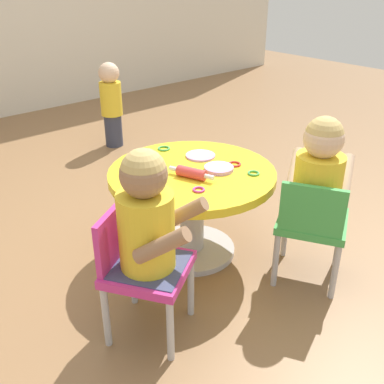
{
  "coord_description": "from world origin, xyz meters",
  "views": [
    {
      "loc": [
        -1.3,
        -1.48,
        1.35
      ],
      "look_at": [
        0.0,
        0.0,
        0.35
      ],
      "focal_mm": 42.37,
      "sensor_mm": 36.0,
      "label": 1
    }
  ],
  "objects_px": {
    "craft_table": "(192,193)",
    "child_chair_left": "(140,266)",
    "toddler_standing": "(111,102)",
    "craft_scissors": "(133,171)",
    "seated_child_right": "(319,174)",
    "rolling_pin": "(191,173)",
    "seated_child_left": "(147,216)",
    "child_chair_right": "(312,223)"
  },
  "relations": [
    {
      "from": "craft_table",
      "to": "child_chair_left",
      "type": "xyz_separation_m",
      "value": [
        -0.51,
        -0.28,
        -0.03
      ]
    },
    {
      "from": "toddler_standing",
      "to": "craft_scissors",
      "type": "xyz_separation_m",
      "value": [
        -0.76,
        -1.41,
        0.11
      ]
    },
    {
      "from": "toddler_standing",
      "to": "craft_scissors",
      "type": "height_order",
      "value": "toddler_standing"
    },
    {
      "from": "toddler_standing",
      "to": "craft_scissors",
      "type": "distance_m",
      "value": 1.61
    },
    {
      "from": "child_chair_left",
      "to": "toddler_standing",
      "type": "height_order",
      "value": "toddler_standing"
    },
    {
      "from": "seated_child_right",
      "to": "toddler_standing",
      "type": "height_order",
      "value": "seated_child_right"
    },
    {
      "from": "seated_child_left",
      "to": "rolling_pin",
      "type": "height_order",
      "value": "seated_child_left"
    },
    {
      "from": "child_chair_left",
      "to": "seated_child_left",
      "type": "distance_m",
      "value": 0.23
    },
    {
      "from": "seated_child_right",
      "to": "craft_table",
      "type": "bearing_deg",
      "value": 119.4
    },
    {
      "from": "child_chair_left",
      "to": "seated_child_right",
      "type": "bearing_deg",
      "value": -15.93
    },
    {
      "from": "craft_table",
      "to": "craft_scissors",
      "type": "relative_size",
      "value": 5.63
    },
    {
      "from": "seated_child_left",
      "to": "child_chair_right",
      "type": "bearing_deg",
      "value": -16.04
    },
    {
      "from": "craft_table",
      "to": "seated_child_right",
      "type": "relative_size",
      "value": 1.57
    },
    {
      "from": "child_chair_left",
      "to": "rolling_pin",
      "type": "bearing_deg",
      "value": 25.64
    },
    {
      "from": "child_chair_right",
      "to": "craft_scissors",
      "type": "relative_size",
      "value": 3.76
    },
    {
      "from": "child_chair_right",
      "to": "rolling_pin",
      "type": "distance_m",
      "value": 0.59
    },
    {
      "from": "child_chair_right",
      "to": "seated_child_right",
      "type": "xyz_separation_m",
      "value": [
        0.03,
        0.02,
        0.23
      ]
    },
    {
      "from": "rolling_pin",
      "to": "child_chair_right",
      "type": "bearing_deg",
      "value": -56.42
    },
    {
      "from": "toddler_standing",
      "to": "rolling_pin",
      "type": "relative_size",
      "value": 3.0
    },
    {
      "from": "craft_scissors",
      "to": "rolling_pin",
      "type": "bearing_deg",
      "value": -54.63
    },
    {
      "from": "toddler_standing",
      "to": "rolling_pin",
      "type": "xyz_separation_m",
      "value": [
        -0.6,
        -1.64,
        0.13
      ]
    },
    {
      "from": "craft_scissors",
      "to": "seated_child_right",
      "type": "bearing_deg",
      "value": -53.12
    },
    {
      "from": "child_chair_left",
      "to": "seated_child_left",
      "type": "bearing_deg",
      "value": -57.95
    },
    {
      "from": "craft_table",
      "to": "seated_child_left",
      "type": "height_order",
      "value": "seated_child_left"
    },
    {
      "from": "craft_table",
      "to": "toddler_standing",
      "type": "height_order",
      "value": "toddler_standing"
    },
    {
      "from": "craft_table",
      "to": "child_chair_left",
      "type": "bearing_deg",
      "value": -151.37
    },
    {
      "from": "toddler_standing",
      "to": "craft_table",
      "type": "bearing_deg",
      "value": -108.77
    },
    {
      "from": "craft_table",
      "to": "seated_child_left",
      "type": "xyz_separation_m",
      "value": [
        -0.49,
        -0.31,
        0.19
      ]
    },
    {
      "from": "craft_table",
      "to": "seated_child_left",
      "type": "distance_m",
      "value": 0.61
    },
    {
      "from": "craft_table",
      "to": "child_chair_right",
      "type": "bearing_deg",
      "value": -64.53
    },
    {
      "from": "seated_child_left",
      "to": "toddler_standing",
      "type": "xyz_separation_m",
      "value": [
        1.03,
        1.89,
        -0.17
      ]
    },
    {
      "from": "rolling_pin",
      "to": "seated_child_right",
      "type": "bearing_deg",
      "value": -52.36
    },
    {
      "from": "seated_child_left",
      "to": "rolling_pin",
      "type": "xyz_separation_m",
      "value": [
        0.43,
        0.25,
        -0.04
      ]
    },
    {
      "from": "child_chair_left",
      "to": "craft_scissors",
      "type": "height_order",
      "value": "child_chair_left"
    },
    {
      "from": "craft_table",
      "to": "craft_scissors",
      "type": "bearing_deg",
      "value": 142.6
    },
    {
      "from": "child_chair_left",
      "to": "rolling_pin",
      "type": "relative_size",
      "value": 2.39
    },
    {
      "from": "seated_child_right",
      "to": "rolling_pin",
      "type": "distance_m",
      "value": 0.56
    },
    {
      "from": "craft_scissors",
      "to": "craft_table",
      "type": "bearing_deg",
      "value": -37.4
    },
    {
      "from": "toddler_standing",
      "to": "craft_scissors",
      "type": "bearing_deg",
      "value": -118.27
    },
    {
      "from": "seated_child_left",
      "to": "rolling_pin",
      "type": "bearing_deg",
      "value": 30.19
    },
    {
      "from": "craft_table",
      "to": "child_chair_left",
      "type": "distance_m",
      "value": 0.58
    },
    {
      "from": "seated_child_left",
      "to": "craft_table",
      "type": "bearing_deg",
      "value": 32.56
    }
  ]
}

